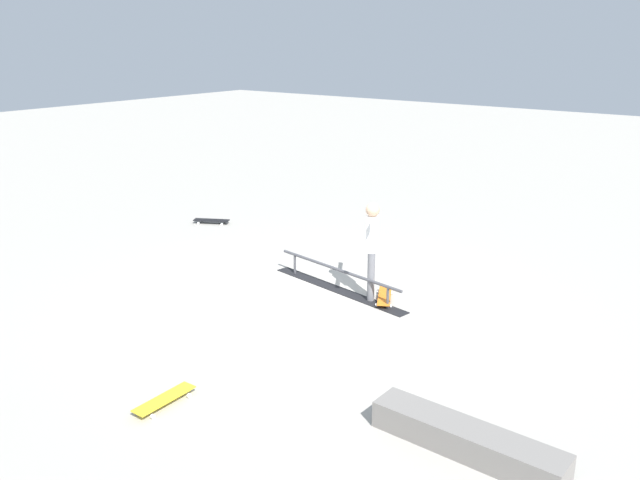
% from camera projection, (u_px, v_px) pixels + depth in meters
% --- Properties ---
extents(ground_plane, '(60.00, 60.00, 0.00)m').
position_uv_depth(ground_plane, '(309.00, 301.00, 10.51)').
color(ground_plane, '#ADA89E').
extents(grind_rail, '(2.86, 0.70, 0.39)m').
position_uv_depth(grind_rail, '(338.00, 281.00, 10.90)').
color(grind_rail, black).
rests_on(grind_rail, ground_plane).
extents(skate_ledge, '(2.04, 0.46, 0.30)m').
position_uv_depth(skate_ledge, '(467.00, 440.00, 6.65)').
color(skate_ledge, gray).
rests_on(skate_ledge, ground_plane).
extents(skater_main, '(0.74, 1.12, 1.59)m').
position_uv_depth(skater_main, '(372.00, 244.00, 10.32)').
color(skater_main, slate).
rests_on(skater_main, ground_plane).
extents(skateboard_main, '(0.56, 0.80, 0.09)m').
position_uv_depth(skateboard_main, '(384.00, 296.00, 10.50)').
color(skateboard_main, orange).
rests_on(skateboard_main, ground_plane).
extents(loose_skateboard_black, '(0.80, 0.56, 0.09)m').
position_uv_depth(loose_skateboard_black, '(211.00, 220.00, 14.78)').
color(loose_skateboard_black, black).
rests_on(loose_skateboard_black, ground_plane).
extents(loose_skateboard_yellow, '(0.27, 0.80, 0.09)m').
position_uv_depth(loose_skateboard_yellow, '(164.00, 399.00, 7.54)').
color(loose_skateboard_yellow, yellow).
rests_on(loose_skateboard_yellow, ground_plane).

